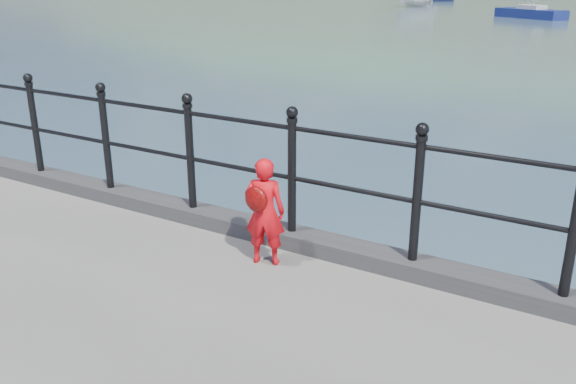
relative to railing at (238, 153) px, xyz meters
The scene contains 5 objects.
ground 1.83m from the railing, 90.00° to the left, with size 600.00×600.00×0.00m, color #2D4251.
kerb 0.75m from the railing, 140.53° to the right, with size 60.00×0.30×0.15m, color #28282B.
railing is the anchor object (origin of this frame).
child 0.81m from the railing, 37.74° to the right, with size 0.42×0.35×0.98m.
sailboat_port 47.46m from the railing, 96.89° to the left, with size 5.76×4.36×8.20m.
Camera 1 is at (3.30, -4.74, 3.47)m, focal length 38.00 mm.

